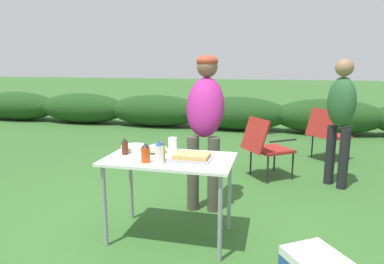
% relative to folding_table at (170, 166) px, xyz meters
% --- Properties ---
extents(ground_plane, '(60.00, 60.00, 0.00)m').
position_rel_folding_table_xyz_m(ground_plane, '(0.00, 0.00, -0.66)').
color(ground_plane, '#336028').
extents(shrub_hedge, '(14.40, 0.90, 0.77)m').
position_rel_folding_table_xyz_m(shrub_hedge, '(0.00, 5.19, -0.28)').
color(shrub_hedge, '#1E4219').
rests_on(shrub_hedge, ground).
extents(folding_table, '(1.10, 0.64, 0.74)m').
position_rel_folding_table_xyz_m(folding_table, '(0.00, 0.00, 0.00)').
color(folding_table, white).
rests_on(folding_table, ground).
extents(food_tray, '(0.33, 0.24, 0.06)m').
position_rel_folding_table_xyz_m(food_tray, '(0.20, -0.01, 0.10)').
color(food_tray, '#9E9EA3').
rests_on(food_tray, folding_table).
extents(plate_stack, '(0.23, 0.23, 0.04)m').
position_rel_folding_table_xyz_m(plate_stack, '(-0.41, 0.18, 0.10)').
color(plate_stack, white).
rests_on(plate_stack, folding_table).
extents(mixing_bowl, '(0.19, 0.19, 0.08)m').
position_rel_folding_table_xyz_m(mixing_bowl, '(-0.16, 0.13, 0.12)').
color(mixing_bowl, '#ADBC99').
rests_on(mixing_bowl, folding_table).
extents(paper_cup_stack, '(0.08, 0.08, 0.12)m').
position_rel_folding_table_xyz_m(paper_cup_stack, '(-0.04, 0.24, 0.14)').
color(paper_cup_stack, white).
rests_on(paper_cup_stack, folding_table).
extents(mayo_bottle, '(0.07, 0.07, 0.19)m').
position_rel_folding_table_xyz_m(mayo_bottle, '(-0.03, -0.18, 0.17)').
color(mayo_bottle, silver).
rests_on(mayo_bottle, folding_table).
extents(spice_jar, '(0.06, 0.06, 0.16)m').
position_rel_folding_table_xyz_m(spice_jar, '(-0.04, -0.10, 0.15)').
color(spice_jar, '#B2893D').
rests_on(spice_jar, folding_table).
extents(bbq_sauce_bottle, '(0.06, 0.06, 0.15)m').
position_rel_folding_table_xyz_m(bbq_sauce_bottle, '(-0.42, 0.01, 0.15)').
color(bbq_sauce_bottle, '#562314').
rests_on(bbq_sauce_bottle, folding_table).
extents(hot_sauce_bottle, '(0.07, 0.07, 0.16)m').
position_rel_folding_table_xyz_m(hot_sauce_bottle, '(-0.15, -0.18, 0.15)').
color(hot_sauce_bottle, '#CC4214').
rests_on(hot_sauce_bottle, folding_table).
extents(standing_person_in_olive_jacket, '(0.42, 0.53, 1.62)m').
position_rel_folding_table_xyz_m(standing_person_in_olive_jacket, '(0.16, 0.76, 0.34)').
color(standing_person_in_olive_jacket, '#4C473D').
rests_on(standing_person_in_olive_jacket, ground).
extents(standing_person_in_navy_coat, '(0.44, 0.45, 1.59)m').
position_rel_folding_table_xyz_m(standing_person_in_navy_coat, '(1.65, 1.75, 0.29)').
color(standing_person_in_navy_coat, black).
rests_on(standing_person_in_navy_coat, ground).
extents(camp_chair_green_behind_table, '(0.74, 0.74, 0.83)m').
position_rel_folding_table_xyz_m(camp_chair_green_behind_table, '(1.69, 3.00, -0.20)').
color(camp_chair_green_behind_table, maroon).
rests_on(camp_chair_green_behind_table, ground).
extents(camp_chair_near_hedge, '(0.75, 0.72, 0.83)m').
position_rel_folding_table_xyz_m(camp_chair_near_hedge, '(0.76, 1.85, -0.20)').
color(camp_chair_near_hedge, maroon).
rests_on(camp_chair_near_hedge, ground).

